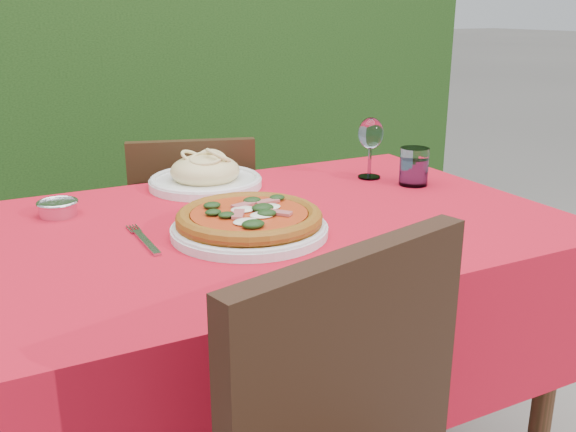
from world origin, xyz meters
name	(u,v)px	position (x,y,z in m)	size (l,w,h in m)	color
hedge	(108,78)	(0.00, 1.55, 0.92)	(3.20, 0.55, 1.78)	black
dining_table	(270,283)	(0.00, 0.00, 0.60)	(1.26, 0.86, 0.75)	#422415
chair_far	(195,243)	(0.04, 0.64, 0.47)	(0.47, 0.47, 0.83)	black
pizza_plate	(249,221)	(-0.08, -0.07, 0.78)	(0.34, 0.34, 0.06)	silver
pasta_plate	(205,175)	(-0.03, 0.33, 0.78)	(0.29, 0.29, 0.08)	white
water_glass	(414,168)	(0.46, 0.09, 0.79)	(0.08, 0.08, 0.10)	white
wine_glass	(371,136)	(0.40, 0.20, 0.86)	(0.07, 0.07, 0.17)	silver
fork	(146,242)	(-0.28, -0.02, 0.75)	(0.03, 0.21, 0.01)	#B8B8C0
steel_ramekin	(58,209)	(-0.41, 0.24, 0.76)	(0.08, 0.08, 0.03)	silver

